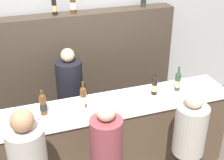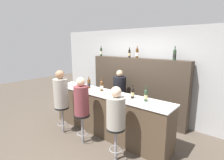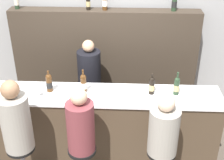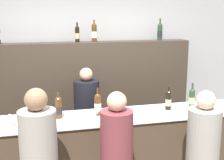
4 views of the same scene
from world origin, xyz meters
name	(u,v)px [view 1 (image 1 of 4)]	position (x,y,z in m)	size (l,w,h in m)	color
wall_back	(72,40)	(0.00, 1.80, 1.30)	(6.40, 0.05, 2.60)	#9E9E9E
bar_counter	(102,141)	(0.00, 0.27, 0.52)	(3.22, 0.59, 1.03)	#473828
back_bar_cabinet	(76,70)	(0.00, 1.58, 0.88)	(3.02, 0.28, 1.77)	#382D23
wine_bottle_counter_0	(43,104)	(-0.65, 0.32, 1.16)	(0.08, 0.08, 0.30)	#4C2D14
wine_bottle_counter_1	(83,97)	(-0.20, 0.32, 1.17)	(0.08, 0.08, 0.32)	#4C2D14
wine_bottle_counter_2	(155,85)	(0.69, 0.32, 1.16)	(0.07, 0.07, 0.29)	black
wine_bottle_counter_3	(178,81)	(1.01, 0.32, 1.16)	(0.07, 0.07, 0.32)	#233823
wine_bottle_backbar_1	(54,6)	(-0.25, 1.58, 1.89)	(0.07, 0.07, 0.29)	black
wine_bottle_backbar_2	(73,3)	(0.01, 1.58, 1.91)	(0.08, 0.08, 0.33)	#4C2D14
wine_glass_1	(35,115)	(-0.76, 0.16, 1.14)	(0.07, 0.07, 0.15)	silver
wine_glass_2	(82,108)	(-0.25, 0.16, 1.13)	(0.08, 0.08, 0.13)	silver
guest_seated_left	(28,158)	(-0.88, -0.37, 1.06)	(0.34, 0.34, 0.89)	gray
guest_seated_middle	(106,143)	(-0.15, -0.37, 1.02)	(0.32, 0.32, 0.82)	brown
guest_seated_right	(191,127)	(0.79, -0.37, 0.99)	(0.35, 0.35, 0.77)	gray
bartender	(71,102)	(-0.21, 1.06, 0.67)	(0.36, 0.36, 1.47)	black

